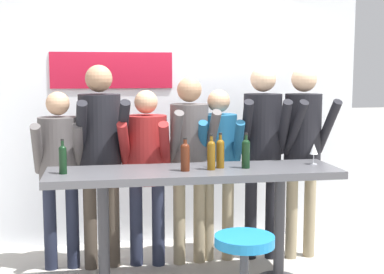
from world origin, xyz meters
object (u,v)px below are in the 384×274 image
person_center_right (218,156)px  person_right (262,140)px  tasting_table (194,187)px  wine_bottle_4 (246,152)px  person_left (100,144)px  person_center (190,149)px  wine_glass_0 (314,150)px  person_far_right (303,139)px  wine_bottle_3 (185,155)px  bar_stool (244,266)px  person_far_left (59,161)px  wine_bottle_0 (220,152)px  wine_bottle_1 (211,154)px  person_center_left (146,159)px  wine_bottle_2 (63,158)px

person_center_right → person_right: person_right is taller
tasting_table → wine_bottle_4: wine_bottle_4 is taller
person_left → person_center: 0.80m
wine_glass_0 → wine_bottle_4: bearing=-173.1°
person_far_right → wine_bottle_3: size_ratio=6.81×
bar_stool → person_left: bearing=126.8°
person_far_left → person_right: bearing=-2.8°
tasting_table → wine_bottle_0: wine_bottle_0 is taller
bar_stool → wine_bottle_0: size_ratio=2.24×
person_far_left → wine_bottle_1: bearing=-29.6°
person_center_left → wine_glass_0: person_center_left is taller
person_center_left → wine_bottle_1: 0.78m
wine_bottle_0 → wine_bottle_3: 0.31m
person_far_left → bar_stool: bearing=-46.4°
person_center_right → wine_bottle_1: size_ratio=5.60×
person_center_right → person_right: bearing=2.4°
wine_bottle_0 → wine_bottle_2: size_ratio=1.06×
person_left → tasting_table: bearing=-44.4°
person_center → wine_bottle_3: (-0.14, -0.63, 0.04)m
person_left → wine_bottle_2: (-0.29, -0.60, -0.03)m
person_center → wine_bottle_3: size_ratio=6.44×
wine_bottle_2 → wine_glass_0: 2.07m
bar_stool → person_far_right: person_far_right is taller
wine_bottle_3 → wine_glass_0: (1.12, 0.12, 0.00)m
bar_stool → wine_bottle_0: wine_bottle_0 is taller
wine_bottle_3 → wine_glass_0: bearing=5.9°
person_center_right → wine_bottle_4: (0.09, -0.62, 0.13)m
wine_bottle_3 → tasting_table: bearing=38.1°
person_far_right → wine_bottle_0: (-0.91, -0.51, -0.02)m
person_right → person_left: bearing=-171.3°
person_center_right → wine_bottle_2: size_ratio=5.91×
person_center → person_center_right: person_center is taller
person_left → wine_bottle_3: person_left is taller
person_center_right → wine_bottle_0: size_ratio=5.55×
bar_stool → wine_bottle_1: (-0.10, 0.67, 0.69)m
tasting_table → person_center_right: person_center_right is taller
bar_stool → person_right: (0.52, 1.29, 0.71)m
person_right → person_far_right: person_right is taller
wine_bottle_1 → wine_bottle_2: bearing=178.7°
person_center_right → wine_bottle_1: bearing=-100.6°
person_right → wine_bottle_3: 1.04m
wine_bottle_1 → person_far_left: bearing=151.7°
bar_stool → wine_bottle_0: (-0.01, 0.74, 0.69)m
person_center_right → wine_bottle_4: bearing=-75.0°
wine_bottle_2 → wine_bottle_1: bearing=-1.3°
tasting_table → wine_bottle_1: 0.31m
wine_bottle_1 → person_left: bearing=144.4°
person_left → wine_bottle_0: 1.11m
person_center → person_far_right: size_ratio=0.95×
tasting_table → bar_stool: size_ratio=3.63×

